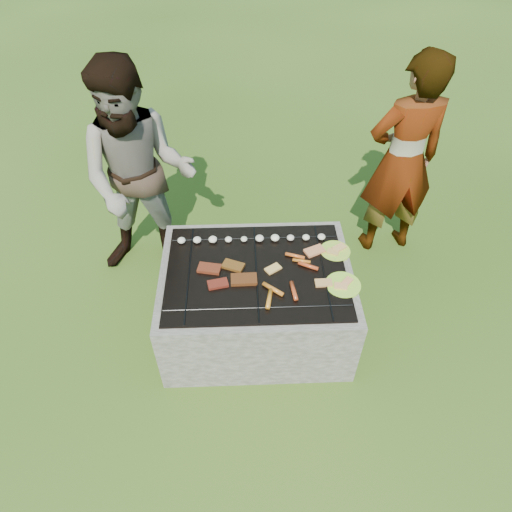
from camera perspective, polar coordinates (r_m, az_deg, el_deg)
The scene contains 10 objects.
lawn at distance 3.52m, azimuth 0.03°, elevation -8.72°, with size 60.00×60.00×0.00m, color #234210.
fire_pit at distance 3.30m, azimuth 0.03°, elevation -5.79°, with size 1.30×1.00×0.62m.
mushrooms at distance 3.25m, azimuth -0.74°, elevation 2.19°, with size 1.06×0.06×0.04m.
pork_slabs at distance 3.02m, azimuth -3.48°, elevation -2.29°, with size 0.40×0.28×0.03m.
sausages at distance 2.99m, azimuth 4.00°, elevation -3.01°, with size 0.39×0.49×0.03m.
bread_on_grate at distance 3.11m, azimuth 6.44°, elevation -0.88°, with size 0.44×0.40×0.02m.
plate_far at distance 3.24m, azimuth 9.89°, elevation 0.63°, with size 0.22×0.22×0.03m.
plate_near at distance 3.03m, azimuth 10.83°, elevation -3.57°, with size 0.30×0.30×0.03m.
cook at distance 3.80m, azimuth 17.83°, elevation 11.24°, with size 0.63×0.41×1.72m, color gray.
bystander at distance 3.51m, azimuth -14.33°, elevation 9.43°, with size 0.85×0.67×1.76m, color gray.
Camera 1 is at (-0.08, -2.11, 2.82)m, focal length 32.00 mm.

